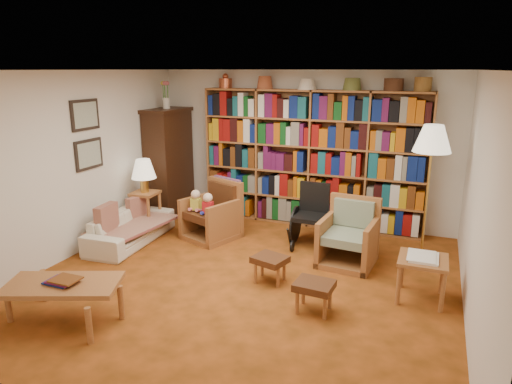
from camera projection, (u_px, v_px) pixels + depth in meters
The scene contains 23 objects.
floor at pixel (243, 280), 5.61m from camera, with size 5.00×5.00×0.00m, color #AC4F1A.
ceiling at pixel (241, 70), 4.96m from camera, with size 5.00×5.00×0.00m, color white.
wall_back at pixel (302, 148), 7.53m from camera, with size 5.00×5.00×0.00m, color silver.
wall_front at pixel (94, 264), 3.05m from camera, with size 5.00×5.00×0.00m, color silver.
wall_left at pixel (73, 165), 6.18m from camera, with size 5.00×5.00×0.00m, color silver.
wall_right at pixel (480, 204), 4.40m from camera, with size 5.00×5.00×0.00m, color silver.
bookshelf at pixel (311, 155), 7.33m from camera, with size 3.60×0.30×2.42m.
curio_cabinet at pixel (169, 161), 7.96m from camera, with size 0.50×0.95×2.40m.
framed_pictures at pixel (87, 135), 6.34m from camera, with size 0.03×0.52×0.97m.
sofa at pixel (131, 227), 6.78m from camera, with size 0.62×1.58×0.46m, color beige.
sofa_throw at pixel (133, 224), 6.74m from camera, with size 0.71×1.33×0.04m, color beige.
cushion_left at pixel (137, 206), 7.08m from camera, with size 0.11×0.35×0.35m, color maroon.
cushion_right at pixel (107, 220), 6.45m from camera, with size 0.13×0.41×0.41m, color maroon.
side_table_lamp at pixel (146, 203), 7.24m from camera, with size 0.41×0.41×0.63m.
table_lamp at pixel (143, 170), 7.11m from camera, with size 0.39×0.39×0.53m.
armchair_leather at pixel (214, 214), 7.00m from camera, with size 0.94×0.94×0.89m.
armchair_sage at pixel (349, 238), 6.08m from camera, with size 0.75×0.78×0.86m.
wheelchair at pixel (312, 217), 6.65m from camera, with size 0.52×0.73×0.92m.
floor_lamp at pixel (432, 144), 5.85m from camera, with size 0.48×0.48×1.83m.
side_table_papers at pixel (423, 264), 5.04m from camera, with size 0.52×0.52×0.52m.
footstool_a at pixel (270, 261), 5.50m from camera, with size 0.46×0.42×0.33m.
footstool_b at pixel (314, 288), 4.82m from camera, with size 0.42×0.36×0.34m.
coffee_table at pixel (63, 287), 4.62m from camera, with size 1.25×0.94×0.48m.
Camera 1 is at (2.05, -4.71, 2.51)m, focal length 32.00 mm.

